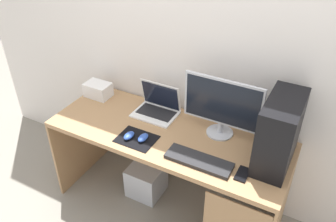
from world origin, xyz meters
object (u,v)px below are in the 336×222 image
Objects in this scene: cell_phone at (242,174)px; subwoofer at (146,180)px; monitor at (222,106)px; projector at (98,90)px; mouse_left at (143,138)px; keyboard at (199,161)px; laptop at (157,107)px; pc_tower at (279,132)px; mouse_right at (129,136)px.

cell_phone is 0.49× the size of subwoofer.
monitor reaches higher than subwoofer.
projector reaches higher than mouse_left.
cell_phone is (0.27, -0.30, -0.22)m from monitor.
keyboard is at bearing -175.44° from cell_phone.
subwoofer is (-0.04, -0.14, -0.64)m from laptop.
pc_tower is 1.05× the size of keyboard.
keyboard is at bearing -21.87° from subwoofer.
keyboard is at bearing -150.37° from pc_tower.
mouse_right is (-0.91, -0.23, -0.20)m from pc_tower.
pc_tower is 0.33m from cell_phone.
mouse_left is 0.74× the size of cell_phone.
projector is 0.83m from subwoofer.
pc_tower reaches higher than keyboard.
pc_tower is at bearing -14.03° from monitor.
mouse_left reaches higher than subwoofer.
keyboard is 0.51m from mouse_right.
projector is 0.48× the size of keyboard.
laptop reaches higher than projector.
laptop is 1.19× the size of subwoofer.
keyboard is at bearing -18.07° from projector.
mouse_left is at bearing 14.74° from mouse_right.
cell_phone is at bearing 4.56° from keyboard.
subwoofer is at bearing 166.59° from cell_phone.
cell_phone reaches higher than subwoofer.
pc_tower is 0.92m from laptop.
monitor reaches higher than cell_phone.
monitor reaches higher than keyboard.
subwoofer is (-0.12, 0.19, -0.62)m from mouse_left.
projector reaches higher than cell_phone.
laptop is 0.61m from keyboard.
mouse_right is (0.52, -0.34, -0.03)m from projector.
pc_tower is 3.41× the size of cell_phone.
laptop is at bearing 177.51° from monitor.
projector is 2.08× the size of mouse_right.
cell_phone is (1.30, -0.31, -0.05)m from projector.
cell_phone is at bearing -13.41° from subwoofer.
projector is at bearing 175.71° from pc_tower.
monitor is at bearing -0.48° from projector.
mouse_left is at bearing -165.70° from pc_tower.
monitor is 0.53m from laptop.
laptop reaches higher than keyboard.
laptop is (-0.90, 0.12, -0.17)m from pc_tower.
projector is (-0.53, -0.01, 0.01)m from laptop.
mouse_left reaches higher than cell_phone.
subwoofer is (-0.02, 0.22, -0.62)m from mouse_right.
pc_tower is at bearing 29.63° from keyboard.
projector is 2.08× the size of mouse_left.
mouse_right reaches higher than subwoofer.
mouse_left is at bearing -58.99° from subwoofer.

